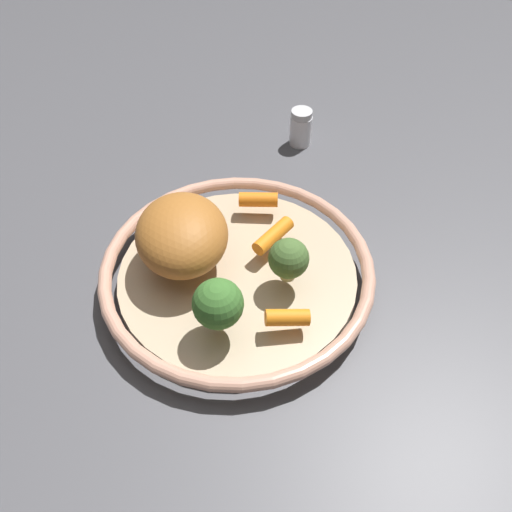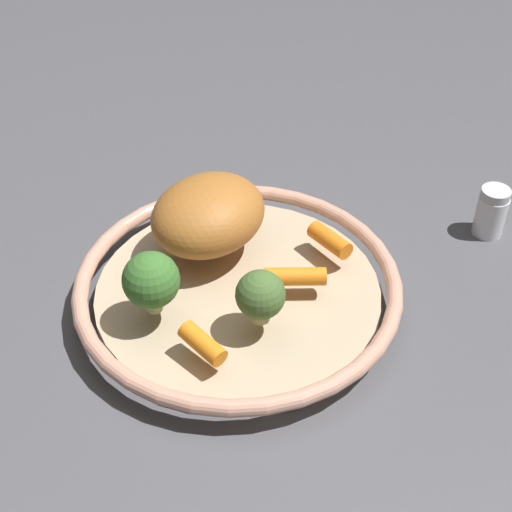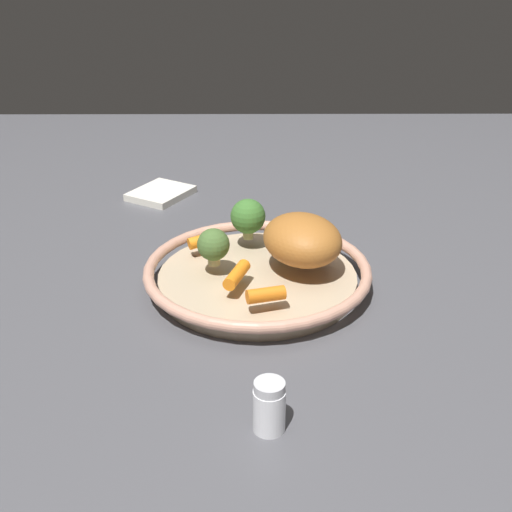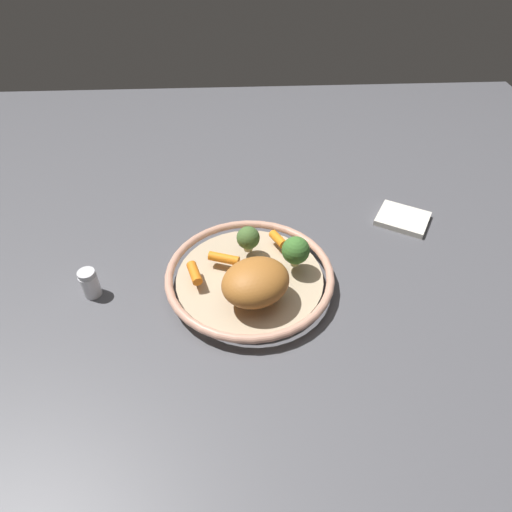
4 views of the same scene
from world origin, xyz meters
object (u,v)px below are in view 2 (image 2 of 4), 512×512
at_px(baby_carrot_center, 330,240).
at_px(salt_shaker, 491,212).
at_px(roast_chicken_piece, 208,214).
at_px(baby_carrot_right, 203,344).
at_px(baby_carrot_near_rim, 295,277).
at_px(serving_bowl, 238,290).
at_px(broccoli_floret_mid, 261,295).
at_px(broccoli_floret_large, 151,281).

xyz_separation_m(baby_carrot_center, salt_shaker, (0.21, -0.00, -0.02)).
relative_size(roast_chicken_piece, baby_carrot_right, 2.67).
xyz_separation_m(roast_chicken_piece, baby_carrot_near_rim, (0.06, -0.10, -0.03)).
relative_size(roast_chicken_piece, salt_shaker, 2.12).
bearing_deg(baby_carrot_center, serving_bowl, -174.54).
xyz_separation_m(roast_chicken_piece, broccoli_floret_mid, (0.01, -0.13, -0.00)).
height_order(serving_bowl, broccoli_floret_large, broccoli_floret_large).
bearing_deg(baby_carrot_right, baby_carrot_center, 28.65).
distance_m(roast_chicken_piece, salt_shaker, 0.34).
distance_m(broccoli_floret_large, salt_shaker, 0.42).
height_order(baby_carrot_center, salt_shaker, salt_shaker).
xyz_separation_m(serving_bowl, salt_shaker, (0.32, 0.01, 0.01)).
xyz_separation_m(baby_carrot_near_rim, broccoli_floret_mid, (-0.05, -0.04, 0.02)).
distance_m(serving_bowl, baby_carrot_near_rim, 0.07).
bearing_deg(broccoli_floret_large, broccoli_floret_mid, -28.40).
relative_size(baby_carrot_right, broccoli_floret_mid, 0.86).
xyz_separation_m(broccoli_floret_mid, broccoli_floret_large, (-0.09, 0.05, 0.01)).
bearing_deg(serving_bowl, roast_chicken_piece, 97.40).
bearing_deg(baby_carrot_center, baby_carrot_near_rim, -145.15).
xyz_separation_m(serving_bowl, broccoli_floret_large, (-0.09, -0.01, 0.06)).
height_order(baby_carrot_near_rim, broccoli_floret_large, broccoli_floret_large).
bearing_deg(roast_chicken_piece, serving_bowl, -82.60).
distance_m(roast_chicken_piece, baby_carrot_center, 0.13).
distance_m(roast_chicken_piece, broccoli_floret_large, 0.12).
distance_m(serving_bowl, baby_carrot_right, 0.11).
height_order(baby_carrot_right, broccoli_floret_large, broccoli_floret_large).
distance_m(broccoli_floret_mid, broccoli_floret_large, 0.11).
xyz_separation_m(broccoli_floret_mid, salt_shaker, (0.32, 0.08, -0.04)).
distance_m(baby_carrot_center, broccoli_floret_mid, 0.14).
height_order(serving_bowl, broccoli_floret_mid, broccoli_floret_mid).
bearing_deg(broccoli_floret_large, baby_carrot_near_rim, -6.06).
distance_m(baby_carrot_right, salt_shaker, 0.40).
distance_m(baby_carrot_right, broccoli_floret_large, 0.08).
bearing_deg(baby_carrot_right, salt_shaker, 13.93).
height_order(broccoli_floret_large, salt_shaker, broccoli_floret_large).
bearing_deg(baby_carrot_near_rim, roast_chicken_piece, 121.84).
height_order(serving_bowl, salt_shaker, salt_shaker).
relative_size(baby_carrot_near_rim, broccoli_floret_large, 0.96).
bearing_deg(broccoli_floret_mid, baby_carrot_center, 34.89).
relative_size(baby_carrot_center, broccoli_floret_mid, 0.92).
bearing_deg(roast_chicken_piece, broccoli_floret_large, -135.90).
relative_size(serving_bowl, baby_carrot_center, 6.54).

